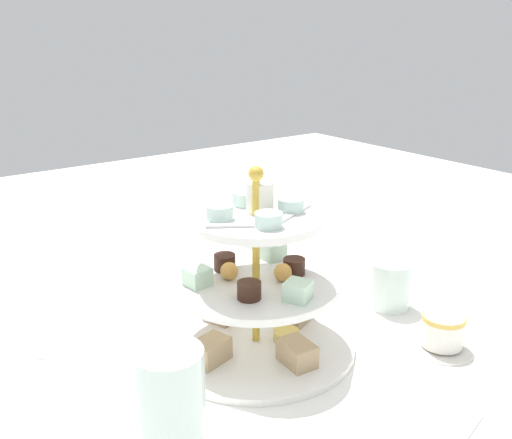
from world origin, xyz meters
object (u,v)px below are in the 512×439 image
object	(u,v)px
butter_knife_left	(60,327)
water_glass_short_left	(390,284)
teacup_with_saucer	(442,332)
water_glass_mid_back	(262,251)
tiered_serving_stand	(256,295)
water_glass_tall_right	(171,410)

from	to	relation	value
butter_knife_left	water_glass_short_left	bearing A→B (deg)	97.74
teacup_with_saucer	water_glass_mid_back	xyz separation A→B (m)	(-0.06, 0.32, 0.03)
water_glass_mid_back	butter_knife_left	bearing A→B (deg)	172.51
teacup_with_saucer	butter_knife_left	size ratio (longest dim) A/B	0.53
tiered_serving_stand	water_glass_mid_back	size ratio (longest dim) A/B	2.47
teacup_with_saucer	water_glass_mid_back	size ratio (longest dim) A/B	0.82
water_glass_tall_right	tiered_serving_stand	bearing A→B (deg)	33.33
water_glass_short_left	butter_knife_left	distance (m)	0.50
tiered_serving_stand	teacup_with_saucer	xyz separation A→B (m)	(0.20, -0.16, -0.05)
tiered_serving_stand	water_glass_tall_right	bearing A→B (deg)	-146.67
water_glass_short_left	water_glass_mid_back	bearing A→B (deg)	117.47
tiered_serving_stand	teacup_with_saucer	distance (m)	0.26
water_glass_tall_right	water_glass_short_left	bearing A→B (deg)	13.37
tiered_serving_stand	water_glass_mid_back	world-z (taller)	tiered_serving_stand
water_glass_tall_right	water_glass_short_left	distance (m)	0.46
water_glass_short_left	teacup_with_saucer	size ratio (longest dim) A/B	0.83
tiered_serving_stand	teacup_with_saucer	size ratio (longest dim) A/B	3.01
water_glass_mid_back	water_glass_short_left	bearing A→B (deg)	-62.53
water_glass_mid_back	tiered_serving_stand	bearing A→B (deg)	-129.25
water_glass_short_left	butter_knife_left	xyz separation A→B (m)	(-0.44, 0.24, -0.04)
water_glass_short_left	teacup_with_saucer	distance (m)	0.13
water_glass_short_left	water_glass_mid_back	xyz separation A→B (m)	(-0.10, 0.20, 0.02)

